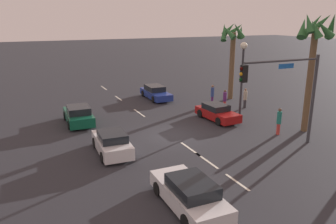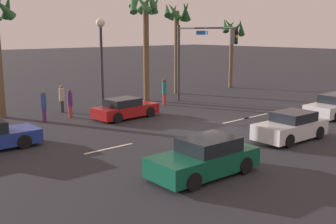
{
  "view_description": "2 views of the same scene",
  "coord_description": "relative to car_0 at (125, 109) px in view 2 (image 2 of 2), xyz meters",
  "views": [
    {
      "loc": [
        19.49,
        -9.43,
        7.8
      ],
      "look_at": [
        -1.62,
        0.54,
        1.21
      ],
      "focal_mm": 35.46,
      "sensor_mm": 36.0,
      "label": 1
    },
    {
      "loc": [
        -15.98,
        -15.01,
        5.17
      ],
      "look_at": [
        -2.47,
        0.25,
        1.16
      ],
      "focal_mm": 43.51,
      "sensor_mm": 36.0,
      "label": 2
    }
  ],
  "objects": [
    {
      "name": "ground_plane",
      "position": [
        1.8,
        -4.95,
        -0.58
      ],
      "size": [
        220.0,
        220.0,
        0.0
      ],
      "primitive_type": "plane",
      "color": "#28282D"
    },
    {
      "name": "car_1",
      "position": [
        10.29,
        -8.17,
        0.05
      ],
      "size": [
        4.61,
        1.97,
        1.35
      ],
      "color": "silver",
      "rests_on": "ground_plane"
    },
    {
      "name": "palm_tree_0",
      "position": [
        4.99,
        4.24,
        5.68
      ],
      "size": [
        2.85,
        2.69,
        8.27
      ],
      "color": "brown",
      "rests_on": "ground_plane"
    },
    {
      "name": "lane_stripe_3",
      "position": [
        4.57,
        -4.95,
        -0.58
      ],
      "size": [
        2.44,
        0.14,
        0.01
      ],
      "primitive_type": "cube",
      "color": "silver",
      "rests_on": "ground_plane"
    },
    {
      "name": "pedestrian_0",
      "position": [
        4.81,
        1.88,
        0.44
      ],
      "size": [
        0.41,
        0.41,
        1.89
      ],
      "color": "#BF3833",
      "rests_on": "ground_plane"
    },
    {
      "name": "pedestrian_3",
      "position": [
        -1.99,
        4.29,
        0.37
      ],
      "size": [
        0.43,
        0.43,
        1.79
      ],
      "color": "#333338",
      "rests_on": "ground_plane"
    },
    {
      "name": "car_0",
      "position": [
        0.0,
        0.0,
        0.0
      ],
      "size": [
        4.12,
        1.95,
        1.24
      ],
      "color": "maroon",
      "rests_on": "ground_plane"
    },
    {
      "name": "lane_stripe_2",
      "position": [
        -4.44,
        -4.95,
        -0.58
      ],
      "size": [
        2.55,
        0.14,
        0.01
      ],
      "primitive_type": "cube",
      "color": "silver",
      "rests_on": "ground_plane"
    },
    {
      "name": "palm_tree_1",
      "position": [
        9.26,
        5.37,
        5.18
      ],
      "size": [
        2.58,
        2.53,
        7.76
      ],
      "color": "brown",
      "rests_on": "ground_plane"
    },
    {
      "name": "pedestrian_1",
      "position": [
        -4.18,
        2.21,
        0.44
      ],
      "size": [
        0.38,
        0.38,
        1.89
      ],
      "color": "#59266B",
      "rests_on": "ground_plane"
    },
    {
      "name": "palm_tree_3",
      "position": [
        15.71,
        4.77,
        4.37
      ],
      "size": [
        2.58,
        2.52,
        6.53
      ],
      "color": "brown",
      "rests_on": "ground_plane"
    },
    {
      "name": "traffic_signal",
      "position": [
        6.77,
        0.5,
        3.35
      ],
      "size": [
        0.4,
        5.79,
        5.7
      ],
      "color": "#38383D",
      "rests_on": "ground_plane"
    },
    {
      "name": "streetlamp",
      "position": [
        -0.1,
        2.32,
        3.65
      ],
      "size": [
        0.56,
        0.56,
        6.03
      ],
      "color": "#2D2D33",
      "rests_on": "ground_plane"
    },
    {
      "name": "lane_stripe_4",
      "position": [
        6.47,
        -4.95,
        -0.58
      ],
      "size": [
        2.38,
        0.14,
        0.01
      ],
      "primitive_type": "cube",
      "color": "silver",
      "rests_on": "ground_plane"
    },
    {
      "name": "pedestrian_2",
      "position": [
        -2.42,
        2.38,
        0.35
      ],
      "size": [
        0.36,
        0.36,
        1.75
      ],
      "color": "#BF3833",
      "rests_on": "ground_plane"
    },
    {
      "name": "lane_stripe_6",
      "position": [
        15.39,
        -4.95,
        -0.58
      ],
      "size": [
        2.16,
        0.14,
        0.01
      ],
      "primitive_type": "cube",
      "color": "silver",
      "rests_on": "ground_plane"
    },
    {
      "name": "car_2",
      "position": [
        -3.72,
        -10.18,
        0.06
      ],
      "size": [
        4.29,
        2.06,
        1.39
      ],
      "color": "#0F5138",
      "rests_on": "ground_plane"
    },
    {
      "name": "car_4",
      "position": [
        3.09,
        -9.5,
        0.06
      ],
      "size": [
        4.06,
        1.99,
        1.37
      ],
      "color": "silver",
      "rests_on": "ground_plane"
    },
    {
      "name": "lane_stripe_5",
      "position": [
        9.35,
        -4.95,
        -0.58
      ],
      "size": [
        1.93,
        0.14,
        0.01
      ],
      "primitive_type": "cube",
      "color": "silver",
      "rests_on": "ground_plane"
    }
  ]
}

